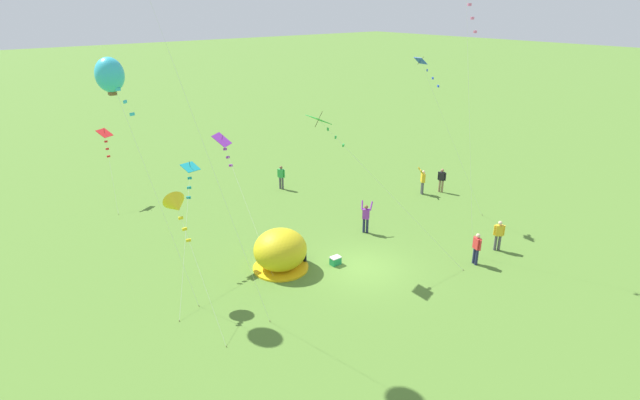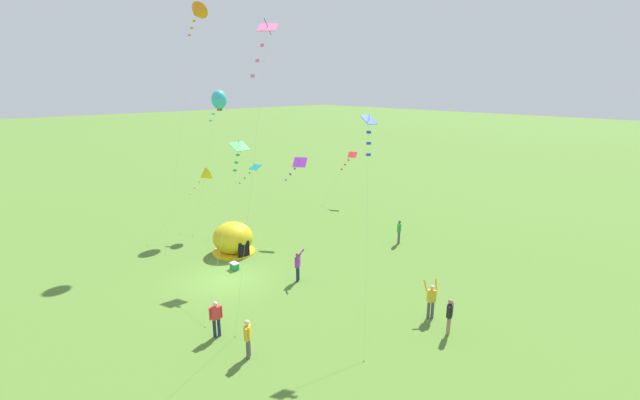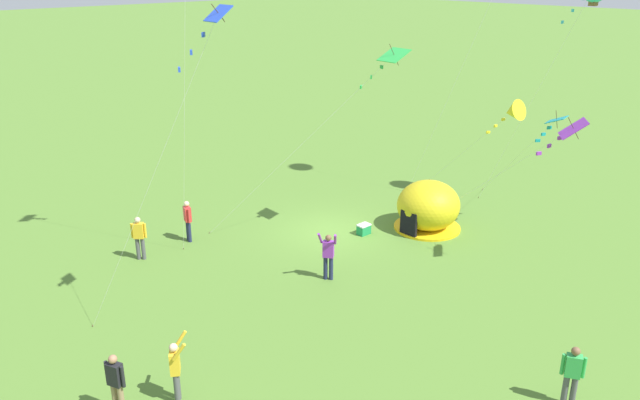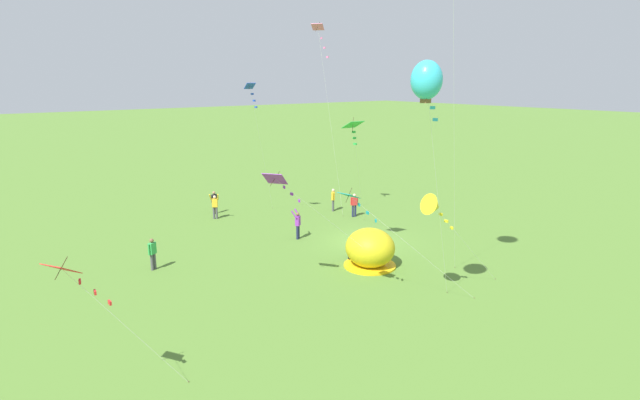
{
  "view_description": "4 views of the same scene",
  "coord_description": "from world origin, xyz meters",
  "px_view_note": "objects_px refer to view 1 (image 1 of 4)",
  "views": [
    {
      "loc": [
        -15.58,
        -15.95,
        12.58
      ],
      "look_at": [
        0.41,
        3.96,
        2.36
      ],
      "focal_mm": 28.0,
      "sensor_mm": 36.0,
      "label": 1
    },
    {
      "loc": [
        20.22,
        -11.48,
        10.94
      ],
      "look_at": [
        1.77,
        5.79,
        4.04
      ],
      "focal_mm": 24.0,
      "sensor_mm": 36.0,
      "label": 2
    },
    {
      "loc": [
        16.85,
        17.05,
        10.54
      ],
      "look_at": [
        1.6,
        1.05,
        2.15
      ],
      "focal_mm": 35.0,
      "sensor_mm": 36.0,
      "label": 3
    },
    {
      "loc": [
        -21.72,
        19.99,
        9.8
      ],
      "look_at": [
        0.19,
        3.3,
        3.11
      ],
      "focal_mm": 28.0,
      "sensor_mm": 36.0,
      "label": 4
    }
  ],
  "objects_px": {
    "kite_teal": "(190,174)",
    "kite_green": "(324,125)",
    "cooler_box": "(335,261)",
    "kite_cyan": "(110,75)",
    "kite_purple": "(223,144)",
    "kite_pink": "(468,3)",
    "kite_blue": "(426,70)",
    "kite_yellow": "(176,205)",
    "person_with_toddler": "(442,179)",
    "person_near_tent": "(281,176)",
    "person_flying_kite": "(366,217)",
    "person_far_back": "(477,247)",
    "person_strolling": "(499,234)",
    "popup_tent": "(280,251)",
    "kite_red": "(105,137)",
    "person_arms_raised": "(423,180)"
  },
  "relations": [
    {
      "from": "kite_yellow",
      "to": "kite_blue",
      "type": "xyz_separation_m",
      "value": [
        15.7,
        -0.06,
        4.43
      ]
    },
    {
      "from": "kite_yellow",
      "to": "kite_blue",
      "type": "height_order",
      "value": "kite_blue"
    },
    {
      "from": "kite_purple",
      "to": "kite_green",
      "type": "relative_size",
      "value": 0.9
    },
    {
      "from": "person_arms_raised",
      "to": "kite_pink",
      "type": "relative_size",
      "value": 0.14
    },
    {
      "from": "kite_blue",
      "to": "person_arms_raised",
      "type": "bearing_deg",
      "value": 33.03
    },
    {
      "from": "person_with_toddler",
      "to": "kite_purple",
      "type": "xyz_separation_m",
      "value": [
        -14.8,
        3.69,
        4.3
      ]
    },
    {
      "from": "person_far_back",
      "to": "kite_cyan",
      "type": "bearing_deg",
      "value": 147.46
    },
    {
      "from": "person_with_toddler",
      "to": "person_strolling",
      "type": "height_order",
      "value": "same"
    },
    {
      "from": "kite_cyan",
      "to": "person_with_toddler",
      "type": "bearing_deg",
      "value": -3.32
    },
    {
      "from": "cooler_box",
      "to": "kite_cyan",
      "type": "distance_m",
      "value": 13.49
    },
    {
      "from": "kite_yellow",
      "to": "kite_red",
      "type": "height_order",
      "value": "kite_yellow"
    },
    {
      "from": "popup_tent",
      "to": "person_with_toddler",
      "type": "bearing_deg",
      "value": 7.06
    },
    {
      "from": "person_strolling",
      "to": "kite_yellow",
      "type": "bearing_deg",
      "value": 156.75
    },
    {
      "from": "person_flying_kite",
      "to": "person_arms_raised",
      "type": "distance_m",
      "value": 7.69
    },
    {
      "from": "kite_teal",
      "to": "popup_tent",
      "type": "bearing_deg",
      "value": -51.87
    },
    {
      "from": "kite_cyan",
      "to": "kite_red",
      "type": "height_order",
      "value": "kite_cyan"
    },
    {
      "from": "kite_blue",
      "to": "kite_purple",
      "type": "bearing_deg",
      "value": 155.69
    },
    {
      "from": "person_flying_kite",
      "to": "person_far_back",
      "type": "distance_m",
      "value": 6.5
    },
    {
      "from": "person_near_tent",
      "to": "kite_cyan",
      "type": "bearing_deg",
      "value": -153.19
    },
    {
      "from": "person_near_tent",
      "to": "popup_tent",
      "type": "bearing_deg",
      "value": -124.82
    },
    {
      "from": "person_with_toddler",
      "to": "kite_purple",
      "type": "height_order",
      "value": "kite_purple"
    },
    {
      "from": "person_near_tent",
      "to": "person_far_back",
      "type": "bearing_deg",
      "value": -84.55
    },
    {
      "from": "kite_blue",
      "to": "kite_red",
      "type": "height_order",
      "value": "kite_blue"
    },
    {
      "from": "kite_yellow",
      "to": "cooler_box",
      "type": "bearing_deg",
      "value": -17.01
    },
    {
      "from": "person_strolling",
      "to": "kite_green",
      "type": "distance_m",
      "value": 11.33
    },
    {
      "from": "popup_tent",
      "to": "kite_teal",
      "type": "relative_size",
      "value": 0.53
    },
    {
      "from": "person_strolling",
      "to": "kite_teal",
      "type": "relative_size",
      "value": 0.33
    },
    {
      "from": "person_arms_raised",
      "to": "kite_purple",
      "type": "distance_m",
      "value": 14.47
    },
    {
      "from": "popup_tent",
      "to": "kite_pink",
      "type": "xyz_separation_m",
      "value": [
        8.76,
        -3.3,
        11.5
      ]
    },
    {
      "from": "person_far_back",
      "to": "person_arms_raised",
      "type": "bearing_deg",
      "value": 55.94
    },
    {
      "from": "popup_tent",
      "to": "kite_cyan",
      "type": "distance_m",
      "value": 11.07
    },
    {
      "from": "cooler_box",
      "to": "person_near_tent",
      "type": "height_order",
      "value": "person_near_tent"
    },
    {
      "from": "kite_pink",
      "to": "kite_green",
      "type": "distance_m",
      "value": 8.83
    },
    {
      "from": "person_strolling",
      "to": "kite_yellow",
      "type": "xyz_separation_m",
      "value": [
        -15.02,
        6.45,
        3.46
      ]
    },
    {
      "from": "kite_yellow",
      "to": "kite_teal",
      "type": "xyz_separation_m",
      "value": [
        1.97,
        2.82,
        0.25
      ]
    },
    {
      "from": "kite_purple",
      "to": "kite_pink",
      "type": "height_order",
      "value": "kite_pink"
    },
    {
      "from": "kite_red",
      "to": "popup_tent",
      "type": "bearing_deg",
      "value": -77.24
    },
    {
      "from": "person_flying_kite",
      "to": "kite_teal",
      "type": "bearing_deg",
      "value": 160.51
    },
    {
      "from": "kite_teal",
      "to": "kite_green",
      "type": "height_order",
      "value": "kite_green"
    },
    {
      "from": "kite_purple",
      "to": "kite_blue",
      "type": "xyz_separation_m",
      "value": [
        10.76,
        -4.86,
        3.59
      ]
    },
    {
      "from": "kite_cyan",
      "to": "kite_blue",
      "type": "xyz_separation_m",
      "value": [
        16.95,
        -2.39,
        -0.91
      ]
    },
    {
      "from": "kite_teal",
      "to": "cooler_box",
      "type": "bearing_deg",
      "value": -43.99
    },
    {
      "from": "person_with_toddler",
      "to": "kite_cyan",
      "type": "relative_size",
      "value": 0.16
    },
    {
      "from": "person_strolling",
      "to": "person_arms_raised",
      "type": "distance_m",
      "value": 8.83
    },
    {
      "from": "person_far_back",
      "to": "kite_purple",
      "type": "height_order",
      "value": "kite_purple"
    },
    {
      "from": "person_with_toddler",
      "to": "kite_yellow",
      "type": "bearing_deg",
      "value": -176.78
    },
    {
      "from": "person_near_tent",
      "to": "kite_yellow",
      "type": "height_order",
      "value": "kite_yellow"
    },
    {
      "from": "cooler_box",
      "to": "kite_purple",
      "type": "distance_m",
      "value": 8.9
    },
    {
      "from": "person_strolling",
      "to": "person_with_toddler",
      "type": "bearing_deg",
      "value": 58.01
    },
    {
      "from": "cooler_box",
      "to": "kite_red",
      "type": "height_order",
      "value": "kite_red"
    }
  ]
}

